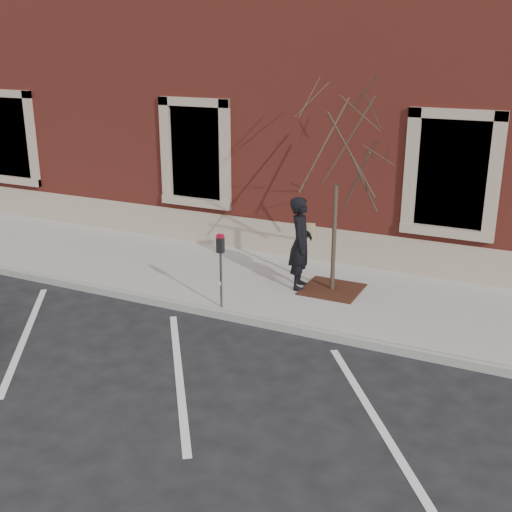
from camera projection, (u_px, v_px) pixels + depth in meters
The scene contains 9 objects.
ground at pixel (242, 321), 11.95m from camera, with size 120.00×120.00×0.00m, color #28282B.
sidewalk_near at pixel (280, 287), 13.42m from camera, with size 40.00×3.50×0.15m, color #B1ACA6.
curb_near at pixel (241, 318), 11.88m from camera, with size 40.00×0.12×0.15m, color #9E9E99.
parking_stripes at pixel (179, 373), 10.07m from camera, with size 28.00×4.40×0.01m, color silver, non-canonical shape.
building_civic at pixel (371, 78), 17.28m from camera, with size 40.00×8.62×8.00m.
man at pixel (301, 243), 12.88m from camera, with size 0.69×0.45×1.90m, color black.
parking_meter at pixel (221, 257), 11.89m from camera, with size 0.13×0.10×1.44m.
tree_grate at pixel (332, 289), 13.03m from camera, with size 1.14×1.14×0.03m, color #471F16.
sapling at pixel (337, 153), 12.14m from camera, with size 2.39×2.39×3.98m.
Camera 1 is at (4.98, -9.74, 4.96)m, focal length 45.00 mm.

